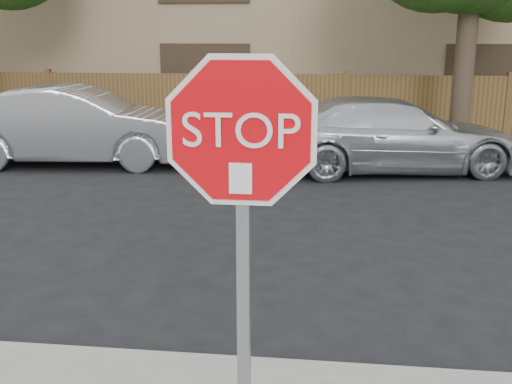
# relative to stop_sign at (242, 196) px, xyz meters

# --- Properties ---
(ground) EXTENTS (90.00, 90.00, 0.00)m
(ground) POSITION_rel_stop_sign_xyz_m (0.89, 1.48, -1.83)
(ground) COLOR black
(ground) RESTS_ON ground
(far_curb) EXTENTS (70.00, 0.30, 0.15)m
(far_curb) POSITION_rel_stop_sign_xyz_m (0.89, 9.63, -1.75)
(far_curb) COLOR gray
(far_curb) RESTS_ON ground
(grass_strip) EXTENTS (70.00, 3.00, 0.12)m
(grass_strip) POSITION_rel_stop_sign_xyz_m (0.89, 11.28, -1.77)
(grass_strip) COLOR #1E4714
(grass_strip) RESTS_ON ground
(fence) EXTENTS (70.00, 0.12, 1.60)m
(fence) POSITION_rel_stop_sign_xyz_m (0.89, 12.88, -1.03)
(fence) COLOR brown
(fence) RESTS_ON ground
(apartment_building) EXTENTS (35.20, 9.20, 7.20)m
(apartment_building) POSITION_rel_stop_sign_xyz_m (0.89, 18.48, 1.70)
(apartment_building) COLOR #9C8461
(apartment_building) RESTS_ON ground
(stop_sign) EXTENTS (1.01, 0.13, 2.55)m
(stop_sign) POSITION_rel_stop_sign_xyz_m (0.00, 0.00, 0.00)
(stop_sign) COLOR gray
(stop_sign) RESTS_ON sidewalk_near
(sedan_left) EXTENTS (4.99, 2.13, 1.60)m
(sedan_left) POSITION_rel_stop_sign_xyz_m (-4.65, 8.80, -1.03)
(sedan_left) COLOR #A8A9AD
(sedan_left) RESTS_ON ground
(sedan_right) EXTENTS (5.19, 2.81, 1.43)m
(sedan_right) POSITION_rel_stop_sign_xyz_m (1.65, 8.92, -1.11)
(sedan_right) COLOR #B8BCC0
(sedan_right) RESTS_ON ground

